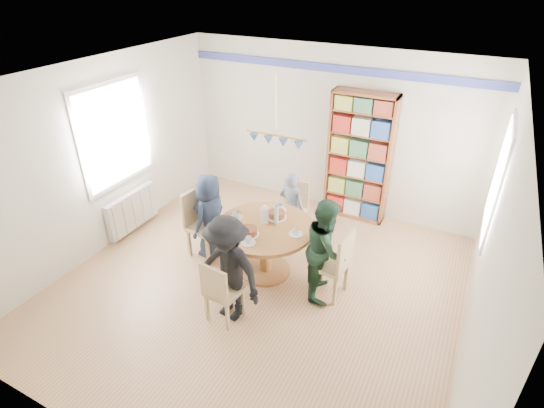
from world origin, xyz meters
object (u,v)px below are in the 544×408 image
Objects in this scene: radiator at (132,211)px; person_right at (326,249)px; chair_near at (220,290)px; bookshelf at (359,159)px; dining_table at (265,238)px; chair_far at (294,206)px; person_far at (291,207)px; person_near at (228,270)px; chair_left at (201,220)px; chair_right at (336,262)px; person_left at (210,216)px.

radiator is 0.74× the size of person_right.
bookshelf is at bearing 78.13° from chair_near.
person_right is (0.86, -0.02, 0.12)m from dining_table.
chair_far reaches higher than dining_table.
person_far is 1.83m from person_near.
radiator is 3.68m from bookshelf.
person_far is 0.54× the size of bookshelf.
dining_table reaches higher than radiator.
person_far is 1.39m from bookshelf.
chair_left reaches higher than dining_table.
chair_right is 1.90m from person_left.
chair_left is (1.33, -0.00, 0.20)m from radiator.
person_right reaches higher than radiator.
person_far is at bearing 89.90° from chair_near.
chair_left reaches higher than chair_right.
chair_right is 1.07× the size of chair_far.
chair_left is at bearing -0.17° from radiator.
person_near is 3.04m from bookshelf.
person_near reaches higher than chair_near.
chair_far is 0.64× the size of person_near.
person_left reaches higher than dining_table.
bookshelf is at bearing -113.39° from person_far.
person_left is 0.93× the size of person_right.
person_right is 0.98× the size of person_near.
chair_left is at bearing -128.94° from bookshelf.
chair_far is at bearing 47.21° from chair_left.
chair_near is at bearing -24.23° from radiator.
chair_left reaches higher than chair_far.
person_right is at bearing -0.14° from radiator.
radiator is at bearing 27.30° from person_far.
person_right is at bearing 140.50° from person_far.
bookshelf is at bearing 34.40° from radiator.
chair_near reaches higher than dining_table.
bookshelf is (0.67, 0.99, 0.54)m from chair_far.
person_far reaches higher than dining_table.
person_left is 1.76m from person_right.
dining_table is at bearing 73.60° from person_right.
person_left reaches higher than chair_far.
chair_left is 1.45m from chair_near.
person_near reaches higher than person_right.
chair_near is at bearing -89.38° from chair_far.
person_right reaches higher than chair_far.
person_right reaches higher than dining_table.
person_far is at bearing 138.49° from chair_right.
radiator is 1.34m from chair_left.
chair_far is at bearing 24.55° from radiator.
dining_table is 0.62× the size of bookshelf.
chair_left is 1.90m from person_right.
chair_left is 1.44m from chair_far.
radiator is at bearing 168.70° from person_near.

